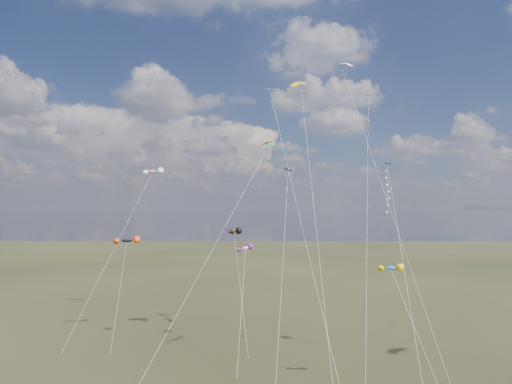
{
  "coord_description": "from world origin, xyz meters",
  "views": [
    {
      "loc": [
        0.18,
        -34.14,
        17.18
      ],
      "look_at": [
        0.0,
        18.0,
        19.0
      ],
      "focal_mm": 32.0,
      "sensor_mm": 36.0,
      "label": 1
    }
  ],
  "objects": [
    {
      "name": "diamond_black_mid",
      "position": [
        3.23,
        15.83,
        16.08
      ],
      "size": [
        2.7,
        12.52,
        21.86
      ],
      "color": "black",
      "rests_on": "ground"
    },
    {
      "name": "novelty_orange_black",
      "position": [
        -3.09,
        29.27,
        13.9
      ],
      "size": [
        3.46,
        12.51,
        14.49
      ],
      "color": "#D5611B",
      "rests_on": "ground"
    },
    {
      "name": "novelty_white_purple",
      "position": [
        -1.24,
        19.47,
        12.41
      ],
      "size": [
        1.89,
        9.24,
        12.85
      ],
      "color": "silver",
      "rests_on": "ground"
    },
    {
      "name": "novelty_blue_yellow",
      "position": [
        12.86,
        9.24,
        11.42
      ],
      "size": [
        4.09,
        6.5,
        11.89
      ],
      "color": "blue",
      "rests_on": "ground"
    },
    {
      "name": "diamond_navy_right",
      "position": [
        14.53,
        15.61,
        18.4
      ],
      "size": [
        1.74,
        15.69,
        22.24
      ],
      "color": "#0A0D51",
      "rests_on": "ground"
    },
    {
      "name": "novelty_black_orange",
      "position": [
        -17.95,
        29.08,
        12.62
      ],
      "size": [
        3.21,
        11.14,
        13.2
      ],
      "color": "black",
      "rests_on": "ground"
    },
    {
      "name": "diamond_orange_center",
      "position": [
        3.08,
        11.36,
        21.93
      ],
      "size": [
        6.23,
        16.68,
        30.48
      ],
      "color": "orange",
      "rests_on": "ground"
    },
    {
      "name": "diamond_navy_tall",
      "position": [
        16.54,
        32.78,
        29.47
      ],
      "size": [
        7.9,
        28.61,
        34.58
      ],
      "color": "#0F1145",
      "rests_on": "ground"
    },
    {
      "name": "parafoil_yellow",
      "position": [
        5.5,
        20.27,
        32.1
      ],
      "size": [
        3.0,
        23.69,
        32.93
      ],
      "color": "#D0BC0B",
      "rests_on": "ground"
    },
    {
      "name": "parafoil_tricolor",
      "position": [
        1.27,
        23.38,
        25.22
      ],
      "size": [
        13.77,
        16.81,
        25.95
      ],
      "color": "yellow",
      "rests_on": "ground"
    },
    {
      "name": "novelty_redwhite_stripe",
      "position": [
        -17.01,
        39.78,
        23.03
      ],
      "size": [
        7.65,
        20.66,
        23.72
      ],
      "color": "red",
      "rests_on": "ground"
    },
    {
      "name": "parafoil_blue_white",
      "position": [
        10.87,
        21.85,
        34.86
      ],
      "size": [
        7.47,
        18.96,
        35.69
      ],
      "color": "blue",
      "rests_on": "ground"
    }
  ]
}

